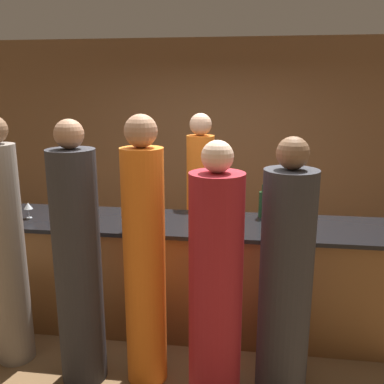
{
  "coord_description": "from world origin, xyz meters",
  "views": [
    {
      "loc": [
        0.51,
        -3.55,
        2.16
      ],
      "look_at": [
        -0.0,
        0.1,
        1.25
      ],
      "focal_mm": 40.0,
      "sensor_mm": 36.0,
      "label": 1
    }
  ],
  "objects_px": {
    "guest_0": "(286,279)",
    "guest_2": "(78,265)",
    "guest_1": "(145,261)",
    "wine_bottle_0": "(263,204)",
    "guest_3": "(6,250)",
    "bartender": "(200,210)",
    "wine_bottle_1": "(200,203)",
    "guest_4": "(216,284)"
  },
  "relations": [
    {
      "from": "guest_2",
      "to": "guest_4",
      "type": "distance_m",
      "value": 1.0
    },
    {
      "from": "guest_4",
      "to": "guest_2",
      "type": "bearing_deg",
      "value": 178.07
    },
    {
      "from": "guest_3",
      "to": "guest_4",
      "type": "height_order",
      "value": "guest_3"
    },
    {
      "from": "wine_bottle_0",
      "to": "wine_bottle_1",
      "type": "bearing_deg",
      "value": -179.37
    },
    {
      "from": "guest_0",
      "to": "guest_4",
      "type": "height_order",
      "value": "guest_0"
    },
    {
      "from": "guest_0",
      "to": "guest_3",
      "type": "height_order",
      "value": "guest_3"
    },
    {
      "from": "guest_2",
      "to": "guest_0",
      "type": "bearing_deg",
      "value": 3.85
    },
    {
      "from": "wine_bottle_0",
      "to": "wine_bottle_1",
      "type": "distance_m",
      "value": 0.58
    },
    {
      "from": "guest_1",
      "to": "guest_4",
      "type": "xyz_separation_m",
      "value": [
        0.52,
        -0.09,
        -0.1
      ]
    },
    {
      "from": "guest_0",
      "to": "guest_4",
      "type": "xyz_separation_m",
      "value": [
        -0.48,
        -0.13,
        -0.01
      ]
    },
    {
      "from": "guest_4",
      "to": "wine_bottle_0",
      "type": "distance_m",
      "value": 1.2
    },
    {
      "from": "bartender",
      "to": "guest_4",
      "type": "height_order",
      "value": "bartender"
    },
    {
      "from": "guest_2",
      "to": "wine_bottle_0",
      "type": "xyz_separation_m",
      "value": [
        1.33,
        1.08,
        0.21
      ]
    },
    {
      "from": "guest_2",
      "to": "wine_bottle_1",
      "type": "height_order",
      "value": "guest_2"
    },
    {
      "from": "guest_0",
      "to": "guest_1",
      "type": "xyz_separation_m",
      "value": [
        -1.0,
        -0.04,
        0.09
      ]
    },
    {
      "from": "guest_3",
      "to": "guest_4",
      "type": "relative_size",
      "value": 1.07
    },
    {
      "from": "bartender",
      "to": "wine_bottle_1",
      "type": "height_order",
      "value": "bartender"
    },
    {
      "from": "bartender",
      "to": "guest_2",
      "type": "xyz_separation_m",
      "value": [
        -0.7,
        -1.54,
        0.0
      ]
    },
    {
      "from": "guest_1",
      "to": "wine_bottle_0",
      "type": "distance_m",
      "value": 1.34
    },
    {
      "from": "guest_3",
      "to": "wine_bottle_1",
      "type": "height_order",
      "value": "guest_3"
    },
    {
      "from": "guest_1",
      "to": "bartender",
      "type": "bearing_deg",
      "value": 81.54
    },
    {
      "from": "guest_4",
      "to": "guest_0",
      "type": "bearing_deg",
      "value": 15.5
    },
    {
      "from": "guest_1",
      "to": "wine_bottle_1",
      "type": "distance_m",
      "value": 1.06
    },
    {
      "from": "guest_3",
      "to": "bartender",
      "type": "bearing_deg",
      "value": 46.16
    },
    {
      "from": "guest_2",
      "to": "wine_bottle_1",
      "type": "distance_m",
      "value": 1.33
    },
    {
      "from": "bartender",
      "to": "guest_2",
      "type": "height_order",
      "value": "guest_2"
    },
    {
      "from": "guest_4",
      "to": "wine_bottle_1",
      "type": "distance_m",
      "value": 1.17
    },
    {
      "from": "guest_3",
      "to": "wine_bottle_1",
      "type": "distance_m",
      "value": 1.68
    },
    {
      "from": "guest_1",
      "to": "guest_4",
      "type": "distance_m",
      "value": 0.54
    },
    {
      "from": "bartender",
      "to": "guest_4",
      "type": "distance_m",
      "value": 1.61
    },
    {
      "from": "guest_3",
      "to": "guest_1",
      "type": "bearing_deg",
      "value": -4.43
    },
    {
      "from": "guest_3",
      "to": "guest_2",
      "type": "bearing_deg",
      "value": -12.94
    },
    {
      "from": "guest_0",
      "to": "guest_2",
      "type": "relative_size",
      "value": 0.95
    },
    {
      "from": "guest_1",
      "to": "guest_2",
      "type": "bearing_deg",
      "value": -172.76
    },
    {
      "from": "guest_0",
      "to": "guest_3",
      "type": "distance_m",
      "value": 2.12
    },
    {
      "from": "guest_2",
      "to": "wine_bottle_1",
      "type": "xyz_separation_m",
      "value": [
        0.75,
        1.08,
        0.2
      ]
    },
    {
      "from": "guest_0",
      "to": "wine_bottle_1",
      "type": "height_order",
      "value": "guest_0"
    },
    {
      "from": "bartender",
      "to": "guest_1",
      "type": "xyz_separation_m",
      "value": [
        -0.22,
        -1.48,
        0.03
      ]
    },
    {
      "from": "guest_1",
      "to": "wine_bottle_1",
      "type": "xyz_separation_m",
      "value": [
        0.27,
        1.02,
        0.17
      ]
    },
    {
      "from": "guest_0",
      "to": "guest_4",
      "type": "bearing_deg",
      "value": -164.5
    },
    {
      "from": "wine_bottle_1",
      "to": "guest_3",
      "type": "bearing_deg",
      "value": -146.27
    },
    {
      "from": "wine_bottle_1",
      "to": "guest_1",
      "type": "bearing_deg",
      "value": -105.02
    }
  ]
}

